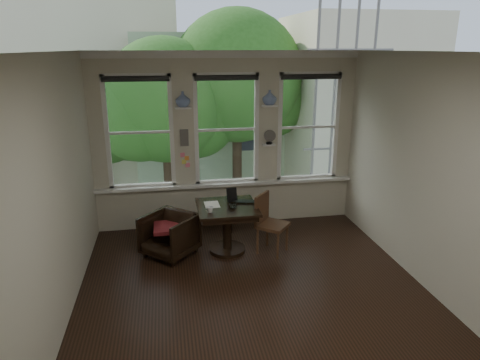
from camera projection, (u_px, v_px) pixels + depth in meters
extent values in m
plane|color=black|center=(252.00, 286.00, 5.70)|extent=(4.50, 4.50, 0.00)
plane|color=silver|center=(254.00, 51.00, 4.81)|extent=(4.50, 4.50, 0.00)
plane|color=beige|center=(226.00, 141.00, 7.37)|extent=(4.50, 0.00, 4.50)
plane|color=beige|center=(315.00, 267.00, 3.14)|extent=(4.50, 0.00, 4.50)
plane|color=beige|center=(60.00, 189.00, 4.88)|extent=(0.00, 4.50, 4.50)
plane|color=beige|center=(420.00, 170.00, 5.63)|extent=(0.00, 4.50, 4.50)
cube|color=white|center=(183.00, 108.00, 6.98)|extent=(0.26, 0.16, 0.03)
cube|color=white|center=(269.00, 106.00, 7.22)|extent=(0.26, 0.16, 0.03)
cube|color=#59544F|center=(184.00, 138.00, 7.15)|extent=(0.14, 0.06, 0.28)
imported|color=silver|center=(183.00, 99.00, 6.94)|extent=(0.24, 0.24, 0.25)
imported|color=silver|center=(270.00, 97.00, 7.18)|extent=(0.24, 0.24, 0.25)
imported|color=black|center=(169.00, 235.00, 6.47)|extent=(1.00, 1.00, 0.65)
cube|color=maroon|center=(169.00, 227.00, 6.43)|extent=(0.45, 0.45, 0.06)
imported|color=black|center=(243.00, 203.00, 6.55)|extent=(0.39, 0.30, 0.03)
imported|color=white|center=(210.00, 210.00, 6.20)|extent=(0.10, 0.10, 0.09)
imported|color=white|center=(233.00, 206.00, 6.34)|extent=(0.14, 0.14, 0.09)
cube|color=black|center=(232.00, 195.00, 6.62)|extent=(0.17, 0.10, 0.22)
cube|color=silver|center=(212.00, 205.00, 6.52)|extent=(0.23, 0.30, 0.00)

